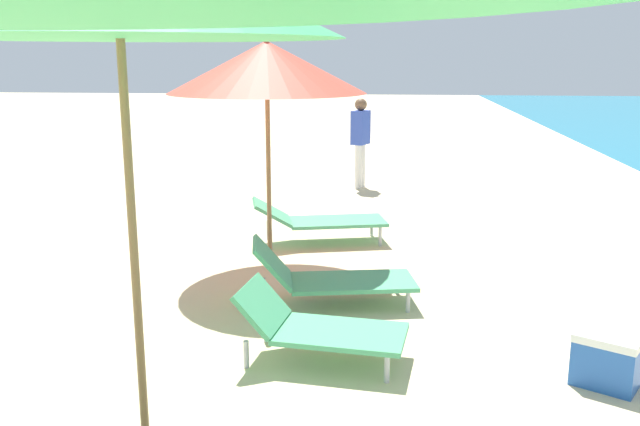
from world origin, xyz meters
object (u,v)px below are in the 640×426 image
at_px(lounger_second_shoreside, 317,326).
at_px(lounger_farthest_inland, 329,277).
at_px(lounger_farthest_shoreside, 318,219).
at_px(person_walking_near, 360,135).
at_px(cooler_box, 607,360).
at_px(umbrella_farthest, 267,67).

relative_size(lounger_second_shoreside, lounger_farthest_inland, 0.84).
xyz_separation_m(lounger_farthest_shoreside, person_walking_near, (0.36, 3.69, 0.64)).
height_order(lounger_farthest_shoreside, cooler_box, lounger_farthest_shoreside).
relative_size(umbrella_farthest, cooler_box, 4.66).
distance_m(lounger_second_shoreside, lounger_farthest_inland, 1.20).
bearing_deg(lounger_farthest_shoreside, person_walking_near, 70.89).
bearing_deg(lounger_farthest_inland, umbrella_farthest, 113.51).
distance_m(lounger_second_shoreside, lounger_farthest_shoreside, 3.38).
bearing_deg(cooler_box, lounger_second_shoreside, 174.60).
bearing_deg(cooler_box, lounger_farthest_shoreside, 124.32).
bearing_deg(person_walking_near, lounger_farthest_inland, 112.18).
bearing_deg(person_walking_near, cooler_box, 128.45).
bearing_deg(lounger_second_shoreside, lounger_farthest_inland, 98.21).
bearing_deg(umbrella_farthest, person_walking_near, 80.63).
bearing_deg(lounger_second_shoreside, lounger_farthest_shoreside, 103.15).
bearing_deg(lounger_farthest_shoreside, cooler_box, -69.25).
xyz_separation_m(lounger_farthest_shoreside, cooler_box, (2.43, -3.55, -0.11)).
distance_m(lounger_farthest_shoreside, lounger_farthest_inland, 2.19).
distance_m(umbrella_farthest, lounger_farthest_inland, 2.31).
height_order(lounger_second_shoreside, umbrella_farthest, umbrella_farthest).
relative_size(umbrella_farthest, lounger_farthest_shoreside, 1.44).
xyz_separation_m(lounger_second_shoreside, person_walking_near, (0.02, 7.05, 0.66)).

